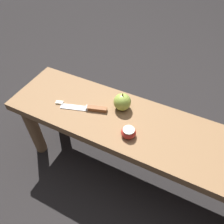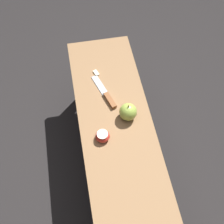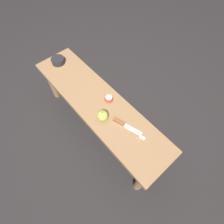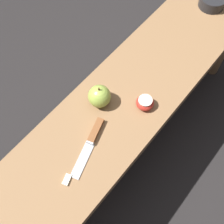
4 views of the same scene
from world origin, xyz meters
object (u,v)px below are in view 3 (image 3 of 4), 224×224
(apple_cut, at_px, (109,99))
(bowl, at_px, (58,61))
(apple_whole, at_px, (103,116))
(wooden_bench, at_px, (98,108))
(knife, at_px, (123,124))

(apple_cut, xyz_separation_m, bowl, (0.61, 0.07, 0.00))
(apple_whole, height_order, bowl, apple_whole)
(wooden_bench, height_order, knife, knife)
(wooden_bench, distance_m, apple_whole, 0.20)
(wooden_bench, relative_size, knife, 5.93)
(wooden_bench, relative_size, apple_cut, 20.45)
(wooden_bench, relative_size, bowl, 11.78)
(knife, bearing_deg, bowl, 163.53)
(apple_whole, bearing_deg, knife, -149.82)
(wooden_bench, distance_m, bowl, 0.57)
(knife, xyz_separation_m, apple_whole, (0.13, 0.08, 0.03))
(apple_whole, distance_m, bowl, 0.70)
(knife, bearing_deg, apple_cut, 147.77)
(apple_whole, bearing_deg, apple_cut, -55.79)
(apple_cut, bearing_deg, knife, 165.11)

